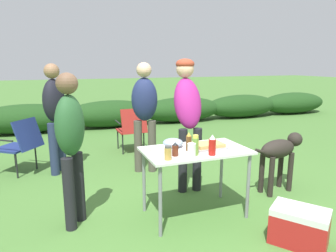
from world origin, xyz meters
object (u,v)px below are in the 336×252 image
at_px(spice_jar, 168,153).
at_px(standing_person_in_red_jacket, 188,108).
at_px(camp_chair_green_behind_table, 132,127).
at_px(standing_person_in_dark_puffer, 145,108).
at_px(ketchup_bottle, 212,145).
at_px(paper_cup_stack, 192,151).
at_px(camp_chair_near_hedge, 20,143).
at_px(plate_stack, 160,150).
at_px(bbq_sauce_bottle, 175,149).
at_px(standing_person_in_gray_fleece, 55,109).
at_px(dog, 280,152).
at_px(cooler_box, 299,226).
at_px(standing_person_in_olive_jacket, 71,137).
at_px(relish_jar, 196,145).
at_px(mixing_bowl, 173,143).
at_px(food_tray, 208,146).
at_px(folding_table, 195,156).
at_px(beer_bottle, 189,142).

xyz_separation_m(spice_jar, standing_person_in_red_jacket, (0.62, 0.93, 0.26)).
bearing_deg(camp_chair_green_behind_table, standing_person_in_dark_puffer, -94.55).
height_order(ketchup_bottle, standing_person_in_red_jacket, standing_person_in_red_jacket).
bearing_deg(paper_cup_stack, camp_chair_near_hedge, 126.64).
distance_m(plate_stack, camp_chair_near_hedge, 2.55).
height_order(ketchup_bottle, spice_jar, ketchup_bottle).
xyz_separation_m(spice_jar, bbq_sauce_bottle, (0.11, 0.09, -0.00)).
distance_m(ketchup_bottle, standing_person_in_red_jacket, 0.98).
height_order(standing_person_in_gray_fleece, dog, standing_person_in_gray_fleece).
relative_size(bbq_sauce_bottle, standing_person_in_gray_fleece, 0.09).
bearing_deg(cooler_box, bbq_sauce_bottle, -162.52).
height_order(paper_cup_stack, standing_person_in_olive_jacket, standing_person_in_olive_jacket).
xyz_separation_m(paper_cup_stack, camp_chair_near_hedge, (-1.72, 2.31, -0.34)).
bearing_deg(bbq_sauce_bottle, relish_jar, -13.23).
bearing_deg(ketchup_bottle, standing_person_in_dark_puffer, 95.95).
bearing_deg(mixing_bowl, ketchup_bottle, -58.37).
bearing_deg(standing_person_in_dark_puffer, camp_chair_green_behind_table, 105.85).
height_order(food_tray, standing_person_in_red_jacket, standing_person_in_red_jacket).
bearing_deg(cooler_box, standing_person_in_dark_puffer, 162.77).
height_order(standing_person_in_red_jacket, standing_person_in_dark_puffer, standing_person_in_red_jacket).
bearing_deg(relish_jar, standing_person_in_dark_puffer, 90.89).
xyz_separation_m(relish_jar, spice_jar, (-0.31, -0.04, -0.03)).
bearing_deg(standing_person_in_olive_jacket, cooler_box, -86.15).
bearing_deg(bbq_sauce_bottle, standing_person_in_olive_jacket, 158.33).
relative_size(relish_jar, standing_person_in_olive_jacket, 0.13).
distance_m(folding_table, food_tray, 0.18).
distance_m(paper_cup_stack, ketchup_bottle, 0.23).
bearing_deg(ketchup_bottle, food_tray, 69.64).
distance_m(paper_cup_stack, camp_chair_green_behind_table, 2.81).
distance_m(food_tray, plate_stack, 0.53).
height_order(relish_jar, dog, relish_jar).
distance_m(mixing_bowl, beer_bottle, 0.22).
bearing_deg(cooler_box, ketchup_bottle, -171.18).
height_order(beer_bottle, cooler_box, beer_bottle).
bearing_deg(camp_chair_near_hedge, cooler_box, -102.06).
bearing_deg(paper_cup_stack, cooler_box, -36.38).
bearing_deg(standing_person_in_red_jacket, standing_person_in_olive_jacket, -156.24).
xyz_separation_m(mixing_bowl, paper_cup_stack, (0.03, -0.41, 0.02)).
distance_m(ketchup_bottle, dog, 1.32).
bearing_deg(mixing_bowl, spice_jar, -117.83).
xyz_separation_m(camp_chair_green_behind_table, camp_chair_near_hedge, (-1.83, -0.48, 0.00)).
relative_size(mixing_bowl, dog, 0.26).
relative_size(folding_table, camp_chair_green_behind_table, 1.32).
relative_size(food_tray, standing_person_in_red_jacket, 0.20).
distance_m(food_tray, ketchup_bottle, 0.25).
distance_m(mixing_bowl, dog, 1.49).
height_order(ketchup_bottle, beer_bottle, ketchup_bottle).
bearing_deg(bbq_sauce_bottle, spice_jar, -140.92).
bearing_deg(plate_stack, standing_person_in_dark_puffer, 79.54).
height_order(spice_jar, camp_chair_green_behind_table, spice_jar).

